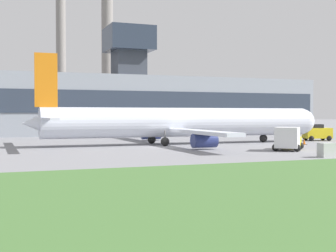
# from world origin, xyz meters

# --- Properties ---
(ground_plane) EXTENTS (400.00, 400.00, 0.00)m
(ground_plane) POSITION_xyz_m (0.00, 0.00, 0.00)
(ground_plane) COLOR gray
(terminal_building) EXTENTS (81.75, 11.09, 18.86)m
(terminal_building) POSITION_xyz_m (0.37, 32.45, 5.48)
(terminal_building) COLOR #8C939E
(terminal_building) RESTS_ON ground_plane
(smokestack_left) EXTENTS (2.59, 2.59, 41.33)m
(smokestack_left) POSITION_xyz_m (-2.00, 64.34, 20.77)
(smokestack_left) COLOR gray
(smokestack_left) RESTS_ON ground_plane
(smokestack_right) EXTENTS (3.33, 3.33, 35.90)m
(smokestack_right) POSITION_xyz_m (10.20, 68.88, 18.09)
(smokestack_right) COLOR gray
(smokestack_right) RESTS_ON ground_plane
(airplane) EXTENTS (36.73, 30.89, 10.02)m
(airplane) POSITION_xyz_m (3.40, 3.25, 2.55)
(airplane) COLOR silver
(airplane) RESTS_ON ground_plane
(pushback_tug) EXTENTS (3.86, 2.91, 2.20)m
(pushback_tug) POSITION_xyz_m (23.27, 3.64, 0.99)
(pushback_tug) COLOR yellow
(pushback_tug) RESTS_ON ground_plane
(baggage_truck) EXTENTS (4.64, 4.86, 2.28)m
(baggage_truck) POSITION_xyz_m (9.63, -9.11, 1.12)
(baggage_truck) COLOR yellow
(baggage_truck) RESTS_ON ground_plane
(traffic_cone_wingtip) EXTENTS (0.50, 0.50, 0.68)m
(traffic_cone_wingtip) POSITION_xyz_m (16.57, -2.48, 0.31)
(traffic_cone_wingtip) COLOR black
(traffic_cone_wingtip) RESTS_ON ground_plane
(utility_cabinet) EXTENTS (1.26, 0.87, 1.19)m
(utility_cabinet) POSITION_xyz_m (8.28, -16.36, 0.59)
(utility_cabinet) COLOR #B2B7B2
(utility_cabinet) RESTS_ON ground_plane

